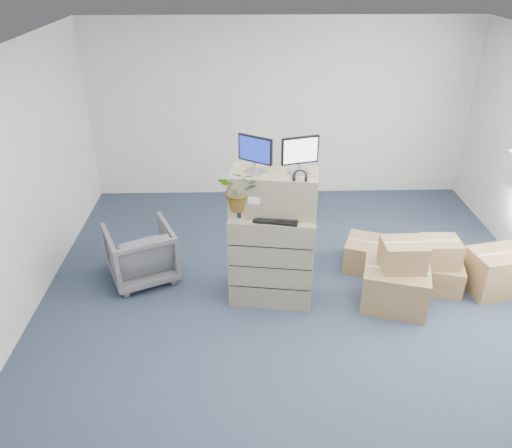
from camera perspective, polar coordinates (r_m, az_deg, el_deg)
The scene contains 16 objects.
ground at distance 5.58m, azimuth 5.05°, elevation -11.76°, with size 7.00×7.00×0.00m, color #273146.
wall_back at distance 8.04m, azimuth 2.82°, elevation 12.84°, with size 6.00×0.02×2.80m, color silver.
filing_cabinet_lower at distance 5.72m, azimuth 1.88°, elevation -3.63°, with size 0.94×0.57×1.10m, color gray.
filing_cabinet_upper at distance 5.39m, azimuth 2.06°, elevation 3.69°, with size 0.94×0.47×0.47m, color gray.
monitor_left at distance 5.20m, azimuth -0.09°, elevation 8.21°, with size 0.35×0.24×0.39m.
monitor_right at distance 5.19m, azimuth 5.05°, elevation 8.07°, with size 0.40×0.21×0.40m.
headphones at distance 5.10m, azimuth 5.06°, elevation 5.45°, with size 0.15×0.15×0.02m, color black.
keyboard at distance 5.29m, azimuth 2.32°, elevation 0.50°, with size 0.47×0.20×0.02m, color black.
mouse at distance 5.33m, azimuth 5.06°, elevation 0.70°, with size 0.10×0.06×0.03m, color silver.
water_bottle at distance 5.43m, azimuth 2.70°, elevation 2.73°, with size 0.08×0.08×0.27m, color #96999F.
phone_dock at distance 5.50m, azimuth 1.19°, elevation 2.06°, with size 0.06×0.06×0.13m.
external_drive at distance 5.55m, azimuth 5.13°, elevation 2.05°, with size 0.21×0.16×0.06m, color black.
tissue_box at distance 5.51m, azimuth 5.72°, elevation 2.69°, with size 0.23×0.12×0.09m, color #3B8FCB.
potted_plant at distance 5.28m, azimuth -1.85°, elevation 3.41°, with size 0.52×0.56×0.46m.
office_chair at distance 6.27m, azimuth -13.04°, elevation -3.00°, with size 0.75×0.71×0.78m, color #56565A.
cardboard_boxes at distance 6.26m, azimuth 19.09°, elevation -5.07°, with size 2.21×1.51×0.83m.
Camera 1 is at (-0.60, -4.19, 3.63)m, focal length 35.00 mm.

